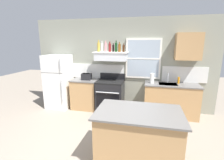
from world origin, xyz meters
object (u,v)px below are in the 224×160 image
bottle_amber_wine (119,48)px  paper_towel_roll (152,78)px  refrigerator (59,81)px  dish_soap_bottle (179,80)px  bottle_balsamic_dark (113,48)px  bottle_red_label_wine (110,47)px  stove_range (110,96)px  bottle_clear_tall (102,47)px  bottle_champagne_gold_foil (99,47)px  bottle_brown_stout (124,48)px  bottle_rose_pink (106,47)px  toaster (86,77)px  kitchen_island (138,136)px  bottle_dark_green_wine (116,47)px

bottle_amber_wine → paper_towel_roll: (0.93, -0.01, -0.81)m
refrigerator → dish_soap_bottle: 3.54m
paper_towel_roll → bottle_balsamic_dark: bearing=176.0°
bottle_red_label_wine → dish_soap_bottle: size_ratio=1.59×
stove_range → bottle_clear_tall: bearing=162.1°
refrigerator → bottle_champagne_gold_foil: (1.30, 0.07, 1.06)m
bottle_amber_wine → bottle_brown_stout: 0.12m
stove_range → bottle_rose_pink: bearing=158.7°
stove_range → bottle_red_label_wine: bottle_red_label_wine is taller
bottle_clear_tall → bottle_red_label_wine: (0.22, 0.04, -0.01)m
bottle_red_label_wine → dish_soap_bottle: bearing=0.5°
stove_range → dish_soap_bottle: (1.88, 0.14, 0.54)m
toaster → bottle_clear_tall: 0.99m
bottle_clear_tall → paper_towel_roll: size_ratio=1.11×
bottle_rose_pink → bottle_clear_tall: bearing=166.7°
toaster → kitchen_island: (1.68, -1.99, -0.55)m
bottle_dark_green_wine → bottle_brown_stout: size_ratio=1.33×
bottle_clear_tall → stove_range: bearing=-17.9°
bottle_champagne_gold_foil → paper_towel_roll: (1.52, -0.01, -0.84)m
stove_range → bottle_dark_green_wine: bearing=25.7°
kitchen_island → bottle_amber_wine: bearing=109.0°
kitchen_island → toaster: bearing=130.1°
bottle_dark_green_wine → bottle_amber_wine: (0.10, -0.03, -0.02)m
bottle_rose_pink → paper_towel_roll: bearing=-0.9°
bottle_clear_tall → bottle_dark_green_wine: (0.41, -0.01, 0.01)m
toaster → bottle_rose_pink: 1.05m
stove_range → bottle_champagne_gold_foil: (-0.35, 0.04, 1.42)m
bottle_rose_pink → bottle_amber_wine: (0.40, -0.01, -0.01)m
bottle_red_label_wine → toaster: bearing=-171.5°
toaster → bottle_dark_green_wine: bottle_dark_green_wine is taller
refrigerator → bottle_balsamic_dark: bottle_balsamic_dark is taller
bottle_brown_stout → kitchen_island: bearing=-74.2°
stove_range → bottle_rose_pink: bottle_rose_pink is taller
bottle_clear_tall → bottle_rose_pink: 0.12m
bottle_dark_green_wine → dish_soap_bottle: size_ratio=1.74×
bottle_clear_tall → kitchen_island: size_ratio=0.21×
bottle_clear_tall → toaster: bearing=-171.8°
dish_soap_bottle → bottle_champagne_gold_foil: bearing=-177.6°
toaster → bottle_balsamic_dark: 1.16m
kitchen_island → bottle_dark_green_wine: bearing=111.1°
bottle_champagne_gold_foil → bottle_amber_wine: bearing=0.3°
kitchen_island → stove_range: bearing=115.5°
bottle_dark_green_wine → kitchen_island: (0.79, -2.05, -1.42)m
stove_range → bottle_brown_stout: size_ratio=4.63×
toaster → bottle_rose_pink: (0.59, 0.04, 0.86)m
refrigerator → toaster: size_ratio=5.52×
refrigerator → bottle_brown_stout: bottle_brown_stout is taller
toaster → paper_towel_roll: (1.91, 0.02, 0.04)m
bottle_rose_pink → kitchen_island: 2.71m
bottle_clear_tall → bottle_balsamic_dark: bearing=5.2°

